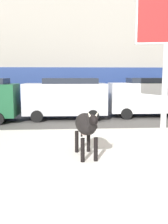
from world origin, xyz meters
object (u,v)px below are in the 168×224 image
object	(u,v)px
billboard	(167,29)
car_white_van	(149,96)
cow_black	(86,125)
car_silver_van	(66,97)

from	to	relation	value
billboard	car_white_van	xyz separation A→B (m)	(0.86, 4.68, -3.07)
cow_black	billboard	size ratio (longest dim) A/B	0.35
billboard	car_white_van	world-z (taller)	billboard
billboard	car_white_van	distance (m)	5.67
cow_black	car_silver_van	bearing A→B (deg)	94.70
cow_black	car_white_van	bearing A→B (deg)	59.93
cow_black	car_silver_van	xyz separation A→B (m)	(-0.58, 7.03, 0.25)
car_silver_van	car_white_van	world-z (taller)	same
car_silver_van	car_white_van	distance (m)	4.98
billboard	car_silver_van	xyz separation A→B (m)	(-4.09, 4.15, -3.07)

